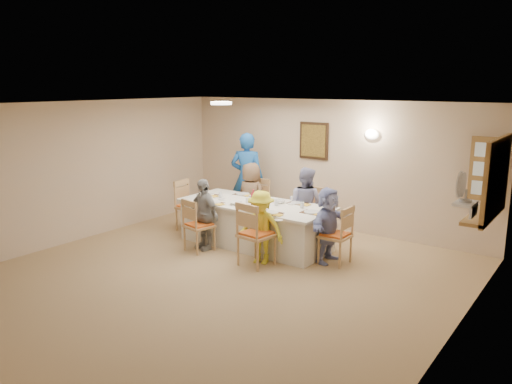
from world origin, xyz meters
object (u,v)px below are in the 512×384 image
Objects in this scene: chair_back_right at (308,214)px; condiment_ketchup at (253,196)px; serving_hatch at (497,179)px; dining_table at (256,224)px; chair_left_end at (191,206)px; chair_front_right at (257,233)px; diner_right_end at (328,225)px; chair_back_left at (255,204)px; caregiver at (247,178)px; diner_front_left at (204,214)px; chair_right_end at (335,234)px; diner_back_right at (305,205)px; diner_front_right at (261,227)px; desk_fan at (464,191)px; diner_back_left at (251,197)px; chair_front_left at (199,225)px.

condiment_ketchup is at bearing -128.23° from chair_back_right.
dining_table is at bearing -169.77° from serving_hatch.
serving_hatch reaches higher than chair_left_end.
chair_front_right is 1.15m from diner_right_end.
caregiver is at bearing 137.62° from chair_back_left.
chair_left_end is at bearing 155.53° from diner_front_left.
dining_table is at bearing -93.80° from chair_left_end.
chair_right_end is 0.69× the size of diner_back_right.
chair_back_right is 0.23m from diner_back_right.
chair_right_end is 1.17m from diner_front_right.
chair_back_left is 1.00× the size of chair_left_end.
chair_back_right is at bearing 153.26° from desk_fan.
diner_front_right is (0.60, -0.68, 0.21)m from dining_table.
dining_table is at bearing 30.04° from condiment_ketchup.
chair_right_end is at bearing 0.00° from dining_table.
chair_back_right is 0.80× the size of diner_right_end.
diner_back_right is at bearing 52.40° from diner_right_end.
chair_back_right is (-2.96, 1.49, -1.07)m from desk_fan.
chair_front_right is 0.85× the size of diner_right_end.
chair_left_end reaches higher than chair_right_end.
diner_back_left reaches higher than diner_front_left.
chair_front_right is at bearing -90.53° from chair_back_right.
desk_fan is 0.33× the size of chair_front_left.
serving_hatch is 1.36m from desk_fan.
desk_fan is 0.23× the size of diner_back_left.
diner_right_end reaches higher than chair_front_right.
diner_back_left is (0.00, -0.12, 0.17)m from chair_back_left.
serving_hatch is 5.35m from chair_left_end.
chair_back_left is 2.29m from chair_right_end.
chair_right_end is (2.15, -0.80, -0.02)m from chair_back_left.
diner_back_left is 1.82m from diner_front_right.
dining_table is 1.01m from chair_back_left.
chair_back_left is at bearing -6.99° from diner_back_right.
chair_back_right is 1.60m from chair_front_right.
chair_right_end is 0.78× the size of diner_right_end.
chair_right_end is at bearing -133.63° from chair_front_right.
diner_front_right reaches higher than chair_front_right.
diner_right_end is at bearing 139.05° from diner_back_right.
diner_front_right is (2.15, -0.68, 0.09)m from chair_left_end.
chair_front_right is at bearing -48.97° from chair_right_end.
diner_back_left reaches higher than chair_right_end.
chair_front_left is at bearing -68.66° from chair_right_end.
diner_front_right is (1.20, 0.00, -0.03)m from diner_front_left.
chair_right_end is 0.77× the size of diner_front_left.
condiment_ketchup is (-0.03, -0.02, 0.50)m from dining_table.
condiment_ketchup reaches higher than chair_back_right.
chair_right_end is at bearing -93.80° from chair_left_end.
serving_hatch is 0.82× the size of caregiver.
desk_fan reaches higher than chair_left_end.
caregiver is at bearing -42.65° from diner_back_left.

